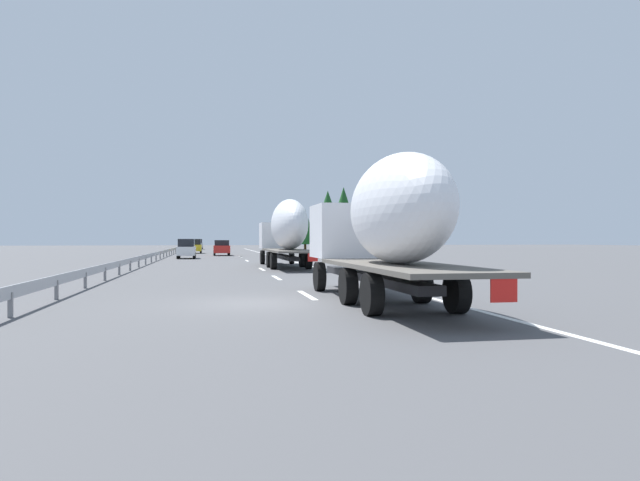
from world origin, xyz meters
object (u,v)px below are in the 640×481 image
at_px(car_red_compact, 222,248).
at_px(road_sign, 293,235).
at_px(car_white_van, 186,249).
at_px(car_yellow_coupe, 195,246).
at_px(truck_trailing, 384,222).
at_px(truck_lead, 286,230).
at_px(car_silver_hatch, 198,244).

bearing_deg(car_red_compact, road_sign, -148.10).
bearing_deg(car_red_compact, car_white_van, 159.99).
bearing_deg(car_yellow_coupe, truck_trailing, -173.55).
distance_m(truck_lead, road_sign, 18.59).
bearing_deg(road_sign, truck_lead, 170.40).
bearing_deg(truck_lead, car_white_van, 20.45).
bearing_deg(car_white_van, car_red_compact, -20.01).
relative_size(truck_trailing, car_yellow_coupe, 2.81).
distance_m(car_yellow_coupe, car_white_van, 20.94).
bearing_deg(truck_trailing, road_sign, -4.47).
xyz_separation_m(truck_trailing, car_red_compact, (50.52, 3.64, -1.44)).
relative_size(car_yellow_coupe, car_silver_hatch, 1.04).
height_order(car_yellow_coupe, car_white_van, car_yellow_coupe).
bearing_deg(car_silver_hatch, car_white_van, -179.95).
bearing_deg(truck_trailing, truck_lead, 0.00).
height_order(truck_trailing, car_yellow_coupe, truck_trailing).
bearing_deg(road_sign, car_white_van, 84.35).
height_order(truck_lead, road_sign, truck_lead).
bearing_deg(car_silver_hatch, car_red_compact, -175.23).
relative_size(car_yellow_coupe, car_white_van, 1.03).
bearing_deg(car_red_compact, car_silver_hatch, 4.77).
bearing_deg(truck_trailing, car_white_van, 10.05).
xyz_separation_m(car_red_compact, car_silver_hatch, (43.46, 3.62, 0.06)).
bearing_deg(car_yellow_coupe, car_red_compact, -163.33).
relative_size(truck_lead, car_white_van, 3.34).
relative_size(car_red_compact, road_sign, 1.32).
bearing_deg(road_sign, truck_trailing, 175.53).
xyz_separation_m(truck_trailing, car_yellow_coupe, (61.65, 6.97, -1.39)).
xyz_separation_m(truck_lead, car_silver_hatch, (72.62, 7.27, -1.52)).
distance_m(car_red_compact, car_silver_hatch, 43.61).
bearing_deg(car_silver_hatch, truck_lead, -174.29).
height_order(truck_trailing, car_white_van, truck_trailing).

